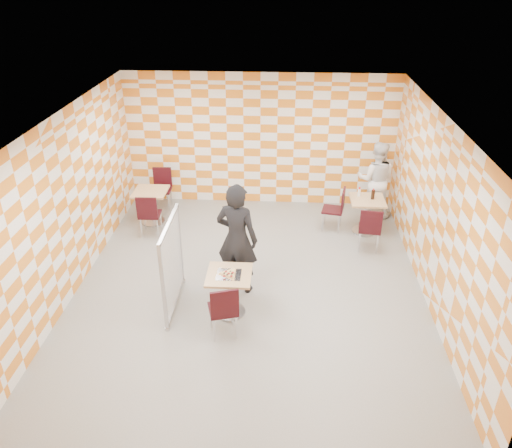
{
  "coord_description": "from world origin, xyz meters",
  "views": [
    {
      "loc": [
        0.54,
        -7.2,
        5.12
      ],
      "look_at": [
        0.1,
        0.2,
        1.15
      ],
      "focal_mm": 35.0,
      "sensor_mm": 36.0,
      "label": 1
    }
  ],
  "objects_px": {
    "chair_second_side": "(337,206)",
    "sport_bottle": "(359,192)",
    "empty_table": "(151,201)",
    "chair_empty_far": "(162,185)",
    "chair_main_front": "(224,308)",
    "chair_empty_near": "(149,212)",
    "man_dark": "(237,239)",
    "partition": "(172,265)",
    "main_table": "(229,287)",
    "second_table": "(366,210)",
    "man_white": "(376,179)",
    "soda_bottle": "(373,194)",
    "chair_second_front": "(370,227)"
  },
  "relations": [
    {
      "from": "chair_second_side",
      "to": "sport_bottle",
      "type": "xyz_separation_m",
      "value": [
        0.43,
        0.09,
        0.29
      ]
    },
    {
      "from": "empty_table",
      "to": "chair_empty_far",
      "type": "distance_m",
      "value": 0.8
    },
    {
      "from": "chair_main_front",
      "to": "chair_empty_near",
      "type": "distance_m",
      "value": 3.57
    },
    {
      "from": "man_dark",
      "to": "sport_bottle",
      "type": "bearing_deg",
      "value": -118.06
    },
    {
      "from": "empty_table",
      "to": "partition",
      "type": "xyz_separation_m",
      "value": [
        1.08,
        -2.88,
        0.28
      ]
    },
    {
      "from": "chair_empty_far",
      "to": "man_dark",
      "type": "height_order",
      "value": "man_dark"
    },
    {
      "from": "main_table",
      "to": "second_table",
      "type": "relative_size",
      "value": 1.0
    },
    {
      "from": "chair_second_side",
      "to": "chair_empty_far",
      "type": "distance_m",
      "value": 4.0
    },
    {
      "from": "man_white",
      "to": "sport_bottle",
      "type": "distance_m",
      "value": 0.8
    },
    {
      "from": "second_table",
      "to": "chair_main_front",
      "type": "relative_size",
      "value": 0.81
    },
    {
      "from": "man_dark",
      "to": "chair_second_side",
      "type": "bearing_deg",
      "value": -113.26
    },
    {
      "from": "chair_empty_far",
      "to": "soda_bottle",
      "type": "xyz_separation_m",
      "value": [
        4.59,
        -0.92,
        0.31
      ]
    },
    {
      "from": "man_dark",
      "to": "chair_empty_near",
      "type": "bearing_deg",
      "value": -24.64
    },
    {
      "from": "chair_second_side",
      "to": "second_table",
      "type": "bearing_deg",
      "value": -5.58
    },
    {
      "from": "second_table",
      "to": "sport_bottle",
      "type": "distance_m",
      "value": 0.39
    },
    {
      "from": "second_table",
      "to": "man_dark",
      "type": "distance_m",
      "value": 3.34
    },
    {
      "from": "empty_table",
      "to": "man_white",
      "type": "xyz_separation_m",
      "value": [
        4.83,
        0.67,
        0.34
      ]
    },
    {
      "from": "chair_main_front",
      "to": "soda_bottle",
      "type": "distance_m",
      "value": 4.41
    },
    {
      "from": "chair_second_side",
      "to": "partition",
      "type": "height_order",
      "value": "partition"
    },
    {
      "from": "chair_second_side",
      "to": "chair_empty_far",
      "type": "bearing_deg",
      "value": 167.18
    },
    {
      "from": "partition",
      "to": "sport_bottle",
      "type": "bearing_deg",
      "value": 41.04
    },
    {
      "from": "empty_table",
      "to": "chair_empty_far",
      "type": "height_order",
      "value": "chair_empty_far"
    },
    {
      "from": "sport_bottle",
      "to": "empty_table",
      "type": "bearing_deg",
      "value": 179.95
    },
    {
      "from": "sport_bottle",
      "to": "chair_second_side",
      "type": "bearing_deg",
      "value": -168.57
    },
    {
      "from": "empty_table",
      "to": "chair_second_side",
      "type": "bearing_deg",
      "value": -1.32
    },
    {
      "from": "main_table",
      "to": "chair_second_side",
      "type": "distance_m",
      "value": 3.53
    },
    {
      "from": "chair_empty_far",
      "to": "soda_bottle",
      "type": "bearing_deg",
      "value": -11.38
    },
    {
      "from": "chair_second_front",
      "to": "chair_second_side",
      "type": "relative_size",
      "value": 1.0
    },
    {
      "from": "main_table",
      "to": "man_dark",
      "type": "height_order",
      "value": "man_dark"
    },
    {
      "from": "man_white",
      "to": "sport_bottle",
      "type": "relative_size",
      "value": 8.52
    },
    {
      "from": "chair_main_front",
      "to": "chair_second_side",
      "type": "height_order",
      "value": "same"
    },
    {
      "from": "second_table",
      "to": "man_dark",
      "type": "xyz_separation_m",
      "value": [
        -2.48,
        -2.19,
        0.48
      ]
    },
    {
      "from": "empty_table",
      "to": "partition",
      "type": "distance_m",
      "value": 3.09
    },
    {
      "from": "empty_table",
      "to": "man_dark",
      "type": "xyz_separation_m",
      "value": [
        2.07,
        -2.34,
        0.48
      ]
    },
    {
      "from": "chair_main_front",
      "to": "man_dark",
      "type": "xyz_separation_m",
      "value": [
        0.08,
        1.29,
        0.44
      ]
    },
    {
      "from": "empty_table",
      "to": "sport_bottle",
      "type": "xyz_separation_m",
      "value": [
        4.39,
        -0.0,
        0.33
      ]
    },
    {
      "from": "chair_second_side",
      "to": "man_white",
      "type": "xyz_separation_m",
      "value": [
        0.87,
        0.76,
        0.31
      ]
    },
    {
      "from": "chair_empty_near",
      "to": "partition",
      "type": "height_order",
      "value": "partition"
    },
    {
      "from": "chair_empty_near",
      "to": "man_white",
      "type": "height_order",
      "value": "man_white"
    },
    {
      "from": "second_table",
      "to": "main_table",
      "type": "bearing_deg",
      "value": -131.34
    },
    {
      "from": "chair_main_front",
      "to": "chair_empty_near",
      "type": "bearing_deg",
      "value": 122.01
    },
    {
      "from": "chair_empty_near",
      "to": "chair_empty_far",
      "type": "bearing_deg",
      "value": 91.65
    },
    {
      "from": "chair_second_front",
      "to": "man_white",
      "type": "relative_size",
      "value": 0.54
    },
    {
      "from": "man_white",
      "to": "soda_bottle",
      "type": "relative_size",
      "value": 7.41
    },
    {
      "from": "chair_empty_near",
      "to": "man_dark",
      "type": "bearing_deg",
      "value": -41.31
    },
    {
      "from": "sport_bottle",
      "to": "chair_empty_far",
      "type": "bearing_deg",
      "value": 169.54
    },
    {
      "from": "main_table",
      "to": "chair_second_side",
      "type": "xyz_separation_m",
      "value": [
        1.95,
        2.95,
        0.04
      ]
    },
    {
      "from": "second_table",
      "to": "partition",
      "type": "distance_m",
      "value": 4.42
    },
    {
      "from": "main_table",
      "to": "chair_main_front",
      "type": "height_order",
      "value": "chair_main_front"
    },
    {
      "from": "chair_empty_near",
      "to": "chair_empty_far",
      "type": "xyz_separation_m",
      "value": [
        -0.04,
        1.4,
        0.0
      ]
    }
  ]
}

